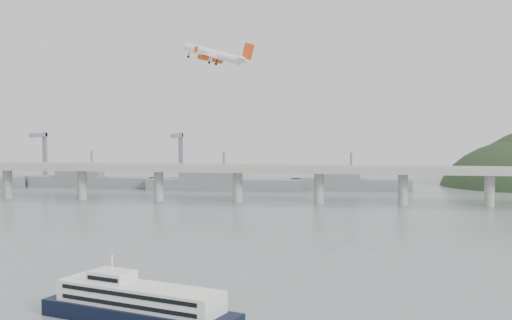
# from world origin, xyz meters

# --- Properties ---
(ground) EXTENTS (900.00, 900.00, 0.00)m
(ground) POSITION_xyz_m (0.00, 0.00, 0.00)
(ground) COLOR slate
(ground) RESTS_ON ground
(bridge) EXTENTS (800.00, 22.00, 23.90)m
(bridge) POSITION_xyz_m (-1.15, 200.00, 17.65)
(bridge) COLOR #999996
(bridge) RESTS_ON ground
(distant_fleet) EXTENTS (453.00, 60.90, 40.00)m
(distant_fleet) POSITION_xyz_m (-155.36, 265.08, 6.22)
(distant_fleet) COLOR slate
(distant_fleet) RESTS_ON ground
(ferry) EXTENTS (87.78, 38.87, 17.19)m
(ferry) POSITION_xyz_m (-17.77, -44.67, 4.66)
(ferry) COLOR black
(ferry) RESTS_ON ground
(airliner) EXTENTS (40.00, 37.43, 13.65)m
(airliner) POSITION_xyz_m (-25.73, 103.24, 82.07)
(airliner) COLOR white
(airliner) RESTS_ON ground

